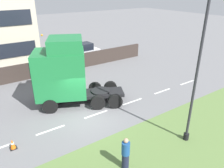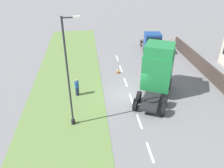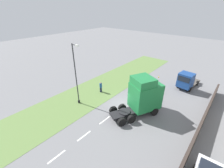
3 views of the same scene
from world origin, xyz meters
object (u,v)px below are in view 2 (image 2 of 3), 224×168
object	(u,v)px
lorry_cab	(158,69)
flatbed_truck	(152,42)
pedestrian	(77,87)
traffic_cone_lead	(118,71)
lamp_post	(70,80)

from	to	relation	value
lorry_cab	flatbed_truck	size ratio (longest dim) A/B	1.17
flatbed_truck	pedestrian	distance (m)	13.71
flatbed_truck	traffic_cone_lead	world-z (taller)	flatbed_truck
flatbed_truck	traffic_cone_lead	xyz separation A→B (m)	(-5.29, -5.45, -1.21)
lamp_post	traffic_cone_lead	xyz separation A→B (m)	(4.65, 8.30, -3.60)
traffic_cone_lead	flatbed_truck	bearing A→B (deg)	45.85
flatbed_truck	lamp_post	size ratio (longest dim) A/B	0.67
flatbed_truck	traffic_cone_lead	bearing A→B (deg)	51.90
lamp_post	traffic_cone_lead	world-z (taller)	lamp_post
flatbed_truck	pedestrian	xyz separation A→B (m)	(-9.77, -9.60, -0.65)
lorry_cab	flatbed_truck	xyz separation A→B (m)	(2.28, 9.84, -0.96)
lamp_post	traffic_cone_lead	bearing A→B (deg)	60.72
pedestrian	traffic_cone_lead	distance (m)	6.13
lamp_post	flatbed_truck	bearing A→B (deg)	54.13
lorry_cab	lamp_post	size ratio (longest dim) A/B	0.78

